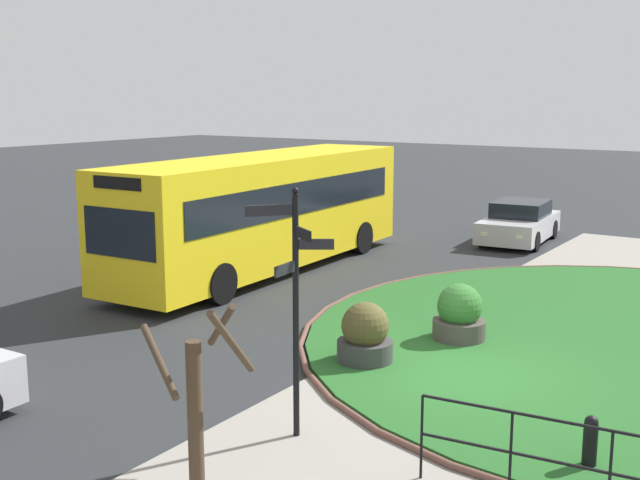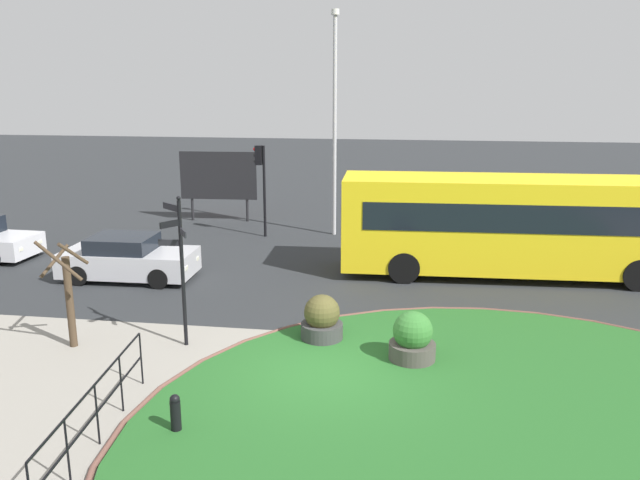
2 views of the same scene
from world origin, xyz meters
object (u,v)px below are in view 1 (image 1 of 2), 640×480
Objects in this scene: signpost_directional at (295,293)px; bollard_foreground at (590,443)px; planter_kerbside at (365,337)px; street_tree_bare at (198,416)px; planter_near_signpost at (459,317)px; bus_yellow at (264,210)px; car_trailing at (519,223)px.

bollard_foreground is (1.27, -3.85, -1.76)m from signpost_directional.
street_tree_bare reaches higher than planter_kerbside.
signpost_directional is at bearing 10.97° from street_tree_bare.
planter_near_signpost is 1.02× the size of planter_kerbside.
planter_near_signpost is at bearing 64.18° from bus_yellow.
bus_yellow is (8.64, 7.12, -0.43)m from signpost_directional.
bollard_foreground is 5.57m from planter_near_signpost.
bollard_foreground is 0.18× the size of car_trailing.
bus_yellow is at bearing 34.15° from street_tree_bare.
bollard_foreground is 0.28× the size of street_tree_bare.
bus_yellow reaches higher than car_trailing.
street_tree_bare is at bearing 139.21° from bollard_foreground.
street_tree_bare is (-19.38, -3.11, 0.72)m from car_trailing.
planter_kerbside is (3.26, 0.73, -1.63)m from signpost_directional.
street_tree_bare is at bearing -168.12° from planter_kerbside.
bollard_foreground is 5.22m from street_tree_bare.
bus_yellow is at bearing -34.16° from car_trailing.
planter_near_signpost is (-11.33, -2.78, -0.11)m from car_trailing.
street_tree_bare is (-3.88, 3.35, 0.97)m from bollard_foreground.
signpost_directional is 3.01× the size of planter_near_signpost.
planter_kerbside is at bearing 66.59° from bollard_foreground.
planter_near_signpost is at bearing 2.36° from street_tree_bare.
bollard_foreground is 16.80m from car_trailing.
planter_kerbside is (-13.52, -1.88, -0.12)m from car_trailing.
bus_yellow is at bearing 56.13° from bollard_foreground.
planter_near_signpost is (5.45, -0.17, -1.62)m from signpost_directional.
signpost_directional is 3.71m from planter_kerbside.
car_trailing is 3.54× the size of planter_near_signpost.
planter_kerbside is at bearing 47.70° from bus_yellow.
street_tree_bare reaches higher than planter_near_signpost.
bus_yellow reaches higher than bollard_foreground.
street_tree_bare is (-2.61, -0.51, -0.79)m from signpost_directional.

